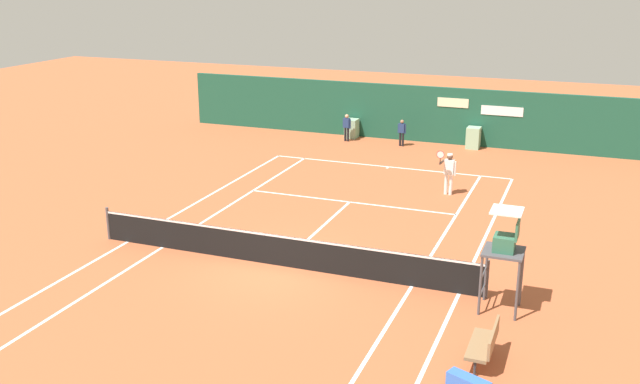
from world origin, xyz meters
name	(u,v)px	position (x,y,z in m)	size (l,w,h in m)	color
ground_plane	(287,258)	(0.00, 0.58, 0.00)	(80.00, 80.00, 0.01)	#B25633
tennis_net	(279,249)	(0.00, 0.00, 0.51)	(12.10, 0.10, 1.07)	#4C4C51
sponsor_back_wall	(419,115)	(0.00, 16.97, 1.35)	(25.00, 1.02, 2.78)	#194C38
umpire_chair	(505,246)	(6.44, -0.59, 1.75)	(1.00, 1.00, 2.71)	#47474C
player_bench	(485,342)	(6.48, -3.34, 0.51)	(0.54, 1.44, 0.88)	#38383D
player_on_baseline	(449,170)	(3.23, 8.64, 0.98)	(0.68, 0.67, 1.85)	white
ball_kid_left_post	(402,131)	(-0.48, 15.64, 0.75)	(0.43, 0.22, 1.30)	black
ball_kid_right_post	(347,126)	(-3.32, 15.64, 0.79)	(0.45, 0.23, 1.37)	black
tennis_ball_by_sideline	(361,255)	(2.03, 1.55, 0.03)	(0.07, 0.07, 0.07)	#CCE033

